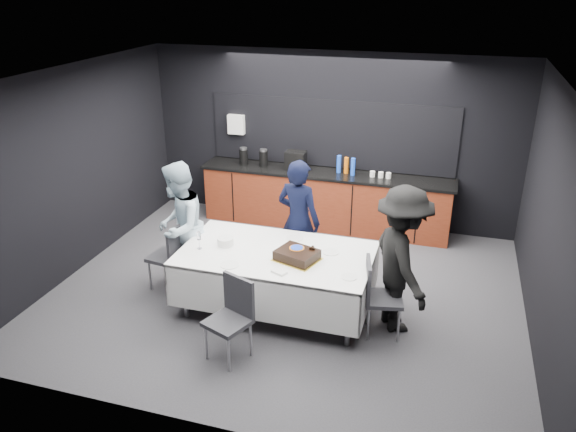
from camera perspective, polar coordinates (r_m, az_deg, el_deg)
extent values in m
plane|color=#3F3E43|center=(7.50, -0.22, -7.67)|extent=(6.00, 6.00, 0.00)
cube|color=white|center=(6.50, -0.26, 13.93)|extent=(6.00, 5.00, 0.04)
cube|color=black|center=(9.18, 4.35, 7.76)|extent=(6.00, 0.04, 2.80)
cube|color=black|center=(4.78, -9.09, -8.10)|extent=(6.00, 0.04, 2.80)
cube|color=black|center=(8.22, -20.74, 4.38)|extent=(0.04, 5.00, 2.80)
cube|color=black|center=(6.71, 25.07, -0.53)|extent=(0.04, 5.00, 2.80)
cube|color=#60200F|center=(9.21, 3.76, 1.58)|extent=(4.00, 0.60, 0.90)
cube|color=black|center=(9.04, 3.84, 4.34)|extent=(4.10, 0.64, 0.04)
cube|color=black|center=(9.13, 4.35, 8.33)|extent=(4.00, 0.03, 1.10)
cube|color=white|center=(9.53, -5.26, 9.26)|extent=(0.28, 0.12, 0.32)
cylinder|color=black|center=(9.38, -4.53, 6.01)|extent=(0.14, 0.14, 0.26)
cylinder|color=black|center=(9.27, -2.50, 5.84)|extent=(0.14, 0.14, 0.26)
cube|color=black|center=(9.10, 0.79, 5.66)|extent=(0.32, 0.24, 0.30)
cylinder|color=blue|center=(9.00, 5.19, 5.27)|extent=(0.07, 0.07, 0.28)
cylinder|color=orange|center=(8.98, 5.94, 5.14)|extent=(0.07, 0.07, 0.26)
cylinder|color=blue|center=(8.89, 6.61, 4.99)|extent=(0.07, 0.07, 0.28)
cylinder|color=white|center=(8.89, 8.57, 4.24)|extent=(0.08, 0.08, 0.09)
cylinder|color=white|center=(8.88, 9.40, 4.15)|extent=(0.08, 0.08, 0.09)
cylinder|color=white|center=(8.87, 10.17, 4.07)|extent=(0.08, 0.08, 0.09)
cylinder|color=#99999E|center=(9.34, -4.56, 6.86)|extent=(0.12, 0.12, 0.03)
cylinder|color=#99999E|center=(9.23, -2.51, 6.69)|extent=(0.12, 0.12, 0.03)
cylinder|color=#99999E|center=(6.93, -10.45, -7.35)|extent=(0.06, 0.06, 0.75)
cylinder|color=#99999E|center=(7.71, -7.15, -3.75)|extent=(0.06, 0.06, 0.75)
cylinder|color=#99999E|center=(6.36, 6.14, -10.11)|extent=(0.06, 0.06, 0.75)
cylinder|color=#99999E|center=(7.21, 7.68, -5.84)|extent=(0.06, 0.06, 0.75)
cube|color=white|center=(6.79, -1.22, -3.86)|extent=(2.32, 1.32, 0.04)
cube|color=white|center=(6.39, -3.00, -8.54)|extent=(2.32, 0.02, 0.55)
cube|color=white|center=(7.47, 0.33, -3.47)|extent=(2.32, 0.02, 0.55)
cube|color=white|center=(7.31, -9.83, -4.45)|extent=(0.02, 1.32, 0.55)
cube|color=white|center=(6.70, 8.28, -7.14)|extent=(0.02, 1.32, 0.55)
cube|color=yellow|center=(6.61, 0.91, -4.42)|extent=(0.59, 0.53, 0.01)
cube|color=black|center=(6.59, 0.92, -4.00)|extent=(0.54, 0.48, 0.10)
cube|color=black|center=(6.56, 0.92, -3.57)|extent=(0.54, 0.48, 0.01)
cylinder|color=orange|center=(6.61, 0.90, -3.26)|extent=(0.18, 0.18, 0.00)
cylinder|color=blue|center=(6.61, 0.90, -3.23)|extent=(0.15, 0.15, 0.01)
sphere|color=black|center=(6.61, 2.71, -3.13)|extent=(0.04, 0.04, 0.04)
sphere|color=black|center=(6.57, 2.79, -3.30)|extent=(0.04, 0.04, 0.04)
sphere|color=black|center=(6.58, 2.45, -3.26)|extent=(0.04, 0.04, 0.04)
cylinder|color=white|center=(6.98, -6.37, -2.58)|extent=(0.20, 0.20, 0.10)
cylinder|color=white|center=(6.53, -5.96, -4.95)|extent=(0.22, 0.22, 0.01)
cylinder|color=white|center=(6.80, 4.36, -3.66)|extent=(0.21, 0.21, 0.01)
cylinder|color=white|center=(6.28, 6.22, -6.19)|extent=(0.18, 0.18, 0.01)
cylinder|color=white|center=(7.12, 0.69, -2.29)|extent=(0.22, 0.22, 0.01)
cube|color=white|center=(6.33, -0.90, -5.68)|extent=(0.20, 0.17, 0.03)
cylinder|color=white|center=(6.96, -8.98, -3.27)|extent=(0.06, 0.06, 0.00)
cylinder|color=white|center=(6.93, -9.01, -2.81)|extent=(0.01, 0.01, 0.12)
cylinder|color=white|center=(6.88, -9.07, -1.99)|extent=(0.05, 0.05, 0.10)
cube|color=#303136|center=(7.56, -12.21, -4.07)|extent=(0.47, 0.47, 0.05)
cube|color=#303136|center=(7.35, -11.17, -2.64)|extent=(0.09, 0.42, 0.45)
cylinder|color=#99999E|center=(7.88, -12.37, -4.79)|extent=(0.03, 0.03, 0.44)
cylinder|color=#99999E|center=(7.64, -13.85, -5.87)|extent=(0.03, 0.03, 0.44)
cylinder|color=#99999E|center=(7.70, -10.30, -5.32)|extent=(0.03, 0.03, 0.44)
cylinder|color=#99999E|center=(7.46, -11.75, -6.45)|extent=(0.03, 0.03, 0.44)
cube|color=#303136|center=(6.58, 9.68, -8.29)|extent=(0.50, 0.50, 0.05)
cube|color=#303136|center=(6.44, 8.14, -6.37)|extent=(0.13, 0.42, 0.45)
cylinder|color=#99999E|center=(6.59, 11.16, -10.79)|extent=(0.03, 0.03, 0.44)
cylinder|color=#99999E|center=(6.87, 10.87, -9.20)|extent=(0.03, 0.03, 0.44)
cylinder|color=#99999E|center=(6.55, 8.15, -10.75)|extent=(0.03, 0.03, 0.44)
cylinder|color=#99999E|center=(6.84, 8.00, -9.15)|extent=(0.03, 0.03, 0.44)
cube|color=#303136|center=(6.13, -6.16, -10.71)|extent=(0.55, 0.55, 0.05)
cube|color=#303136|center=(6.11, -5.01, -8.01)|extent=(0.40, 0.19, 0.45)
cylinder|color=#99999E|center=(6.27, -8.32, -12.54)|extent=(0.03, 0.03, 0.44)
cylinder|color=#99999E|center=(6.07, -6.03, -13.78)|extent=(0.03, 0.03, 0.44)
cylinder|color=#99999E|center=(6.46, -6.10, -11.20)|extent=(0.03, 0.03, 0.44)
cylinder|color=#99999E|center=(6.26, -3.82, -12.35)|extent=(0.03, 0.03, 0.44)
imported|color=black|center=(7.45, 1.08, -0.50)|extent=(0.70, 0.55, 1.70)
imported|color=#A4BECE|center=(7.40, -10.99, -1.07)|extent=(0.77, 0.92, 1.72)
imported|color=black|center=(6.52, 11.46, -4.39)|extent=(1.11, 1.31, 1.76)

